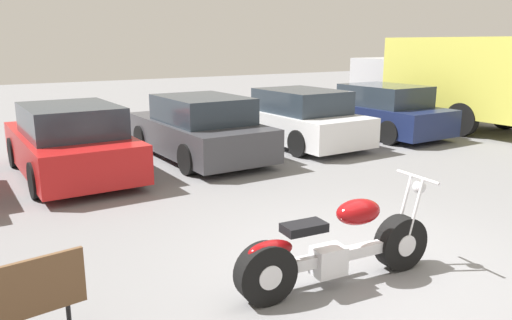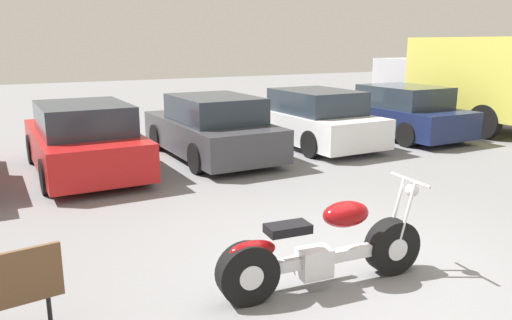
{
  "view_description": "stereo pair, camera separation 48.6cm",
  "coord_description": "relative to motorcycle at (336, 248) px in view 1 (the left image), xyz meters",
  "views": [
    {
      "loc": [
        -3.92,
        -3.76,
        2.49
      ],
      "look_at": [
        -0.18,
        2.09,
        0.85
      ],
      "focal_mm": 35.0,
      "sensor_mm": 36.0,
      "label": 1
    },
    {
      "loc": [
        -3.51,
        -4.01,
        2.49
      ],
      "look_at": [
        -0.18,
        2.09,
        0.85
      ],
      "focal_mm": 35.0,
      "sensor_mm": 36.0,
      "label": 2
    }
  ],
  "objects": [
    {
      "name": "parked_car_red",
      "position": [
        -1.27,
        6.09,
        0.23
      ],
      "size": [
        1.85,
        4.07,
        1.38
      ],
      "color": "red",
      "rests_on": "ground_plane"
    },
    {
      "name": "parked_car_dark_grey",
      "position": [
        1.46,
        6.14,
        0.23
      ],
      "size": [
        1.85,
        4.07,
        1.38
      ],
      "color": "#3D3D42",
      "rests_on": "ground_plane"
    },
    {
      "name": "parked_car_white",
      "position": [
        4.18,
        6.21,
        0.23
      ],
      "size": [
        1.85,
        4.07,
        1.38
      ],
      "color": "white",
      "rests_on": "ground_plane"
    },
    {
      "name": "parked_car_navy",
      "position": [
        6.91,
        6.07,
        0.23
      ],
      "size": [
        1.85,
        4.07,
        1.38
      ],
      "color": "#19234C",
      "rests_on": "ground_plane"
    },
    {
      "name": "motorcycle",
      "position": [
        0.0,
        0.0,
        0.0
      ],
      "size": [
        2.33,
        0.7,
        1.06
      ],
      "color": "black",
      "rests_on": "ground_plane"
    },
    {
      "name": "delivery_truck",
      "position": [
        9.72,
        5.93,
        1.06
      ],
      "size": [
        2.36,
        5.97,
        2.64
      ],
      "color": "#CCC64C",
      "rests_on": "ground_plane"
    },
    {
      "name": "ground_plane",
      "position": [
        0.62,
        0.14,
        -0.41
      ],
      "size": [
        60.0,
        60.0,
        0.0
      ],
      "primitive_type": "plane",
      "color": "slate"
    }
  ]
}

